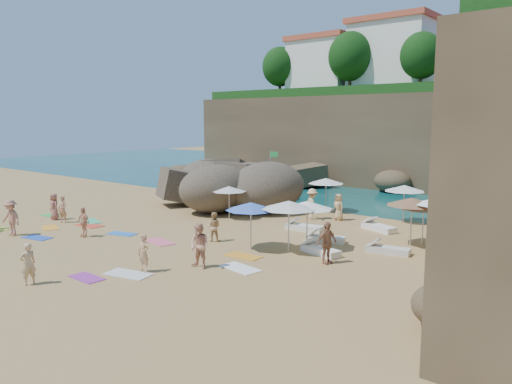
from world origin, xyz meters
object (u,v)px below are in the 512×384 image
Objects in this scene: lounger_0 at (304,228)px; person_stand_4 at (338,207)px; person_stand_0 at (63,209)px; person_stand_3 at (327,243)px; rock_outcrop at (226,207)px; person_stand_6 at (28,264)px; flag_pole at (272,167)px; parasol_0 at (405,188)px; person_stand_5 at (210,189)px; parasol_1 at (326,181)px; person_stand_2 at (312,204)px; parasol_2 at (455,213)px; person_stand_1 at (214,227)px.

person_stand_4 reaches higher than lounger_0.
person_stand_0 is 16.26m from person_stand_3.
rock_outcrop is 17.36m from person_stand_6.
person_stand_0 is at bearing -100.67° from flag_pole.
person_stand_0 is 11.29m from person_stand_6.
parasol_0 reaches higher than person_stand_3.
flag_pole is 1.86× the size of person_stand_5.
person_stand_4 is at bearing -30.24° from flag_pole.
parasol_1 is 1.46× the size of person_stand_4.
parasol_2 is at bearing -159.65° from person_stand_2.
person_stand_5 reaches higher than rock_outcrop.
person_stand_2 reaches higher than rock_outcrop.
parasol_1 is 1.25× the size of person_stand_2.
flag_pole reaches higher than person_stand_0.
flag_pole is at bearing 153.98° from parasol_2.
person_stand_4 is at bearing 21.45° from person_stand_0.
parasol_1 is 1.14× the size of lounger_0.
person_stand_5 is at bearing -152.63° from person_stand_6.
parasol_2 reaches higher than rock_outcrop.
parasol_2 reaches higher than person_stand_3.
flag_pole is at bearing 127.02° from lounger_0.
parasol_2 is 1.38× the size of person_stand_1.
person_stand_5 reaches higher than person_stand_1.
parasol_2 is 7.72m from lounger_0.
person_stand_4 is (1.37, 0.72, -0.13)m from person_stand_2.
rock_outcrop is 4.78× the size of person_stand_2.
person_stand_4 is (-4.13, 8.15, -0.09)m from person_stand_3.
person_stand_6 is (-0.65, -8.87, 0.04)m from person_stand_1.
flag_pole is at bearing -4.35° from person_stand_2.
person_stand_5 reaches higher than parasol_2.
person_stand_6 is at bearing -107.59° from parasol_0.
parasol_0 is at bearing -117.91° from person_stand_2.
flag_pole is at bearing 154.37° from parasol_1.
parasol_0 and parasol_1 have the same top height.
parasol_2 is 0.99× the size of lounger_0.
person_stand_1 is at bearing -90.52° from parasol_1.
person_stand_2 reaches higher than person_stand_3.
lounger_0 is at bearing 58.06° from person_stand_3.
person_stand_0 is (-2.98, -15.84, -1.47)m from flag_pole.
rock_outcrop reaches higher than person_stand_4.
parasol_1 is at bearing 47.50° from person_stand_3.
parasol_0 reaches higher than person_stand_6.
person_stand_4 is at bearing 42.85° from person_stand_3.
person_stand_3 is (-3.39, -5.33, -0.85)m from parasol_2.
person_stand_5 is at bearing -166.56° from parasol_1.
parasol_1 reaches higher than person_stand_1.
person_stand_0 is 10.62m from person_stand_5.
person_stand_3 is at bearing -58.47° from parasol_1.
person_stand_1 is 0.91× the size of person_stand_4.
person_stand_1 is 8.89m from person_stand_6.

